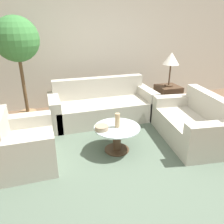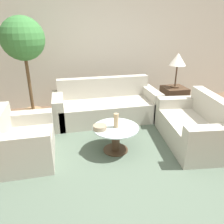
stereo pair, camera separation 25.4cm
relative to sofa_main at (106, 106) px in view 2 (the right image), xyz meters
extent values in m
plane|color=brown|center=(0.03, -1.86, -0.27)|extent=(14.00, 14.00, 0.00)
cube|color=beige|center=(0.03, 1.05, 1.03)|extent=(10.00, 0.06, 2.60)
cube|color=#4C5B4C|center=(-0.11, -1.24, -0.26)|extent=(3.62, 3.33, 0.01)
cube|color=#B2AD9E|center=(0.00, -0.08, -0.07)|extent=(1.89, 0.83, 0.40)
cube|color=#B2AD9E|center=(0.00, 0.25, 0.14)|extent=(1.89, 0.18, 0.81)
cube|color=#B2AD9E|center=(-0.94, -0.08, 0.02)|extent=(0.20, 0.83, 0.59)
cube|color=#B2AD9E|center=(0.94, -0.08, 0.02)|extent=(0.20, 0.83, 0.59)
cube|color=#B2AD9E|center=(-1.42, -1.17, -0.07)|extent=(0.77, 0.76, 0.40)
cube|color=#B2AD9E|center=(-1.71, -1.17, 0.12)|extent=(0.18, 0.76, 0.78)
cube|color=#B2AD9E|center=(-1.42, -1.55, 0.02)|extent=(0.77, 0.20, 0.59)
cube|color=#B2AD9E|center=(-1.42, -0.79, 0.02)|extent=(0.77, 0.20, 0.59)
cube|color=#B2AD9E|center=(1.16, -1.29, -0.07)|extent=(0.94, 1.31, 0.40)
cube|color=#B2AD9E|center=(1.46, -1.33, 0.13)|extent=(0.34, 1.23, 0.80)
cube|color=#B2AD9E|center=(1.24, -0.68, 0.02)|extent=(0.81, 0.30, 0.59)
cube|color=#B2AD9E|center=(1.08, -1.89, 0.02)|extent=(0.81, 0.30, 0.59)
cylinder|color=#422D1E|center=(-0.11, -1.24, -0.26)|extent=(0.38, 0.38, 0.02)
cylinder|color=#422D1E|center=(-0.11, -1.24, -0.08)|extent=(0.13, 0.13, 0.39)
cylinder|color=#B2C6C6|center=(-0.11, -1.24, 0.13)|extent=(0.70, 0.70, 0.02)
cube|color=#422D1E|center=(1.48, -0.05, 0.03)|extent=(0.47, 0.47, 0.59)
cylinder|color=#422D1E|center=(1.48, -0.05, 0.33)|extent=(0.18, 0.18, 0.02)
cylinder|color=#422D1E|center=(1.48, -0.05, 0.56)|extent=(0.03, 0.03, 0.44)
cone|color=white|center=(1.48, -0.05, 0.90)|extent=(0.33, 0.33, 0.25)
cylinder|color=#93704C|center=(-1.43, 0.12, -0.12)|extent=(0.31, 0.31, 0.29)
cylinder|color=brown|center=(-1.43, 0.12, 0.57)|extent=(0.06, 0.06, 1.10)
sphere|color=#387538|center=(-1.43, 0.12, 1.33)|extent=(0.75, 0.75, 0.75)
cylinder|color=tan|center=(-0.10, -1.24, 0.24)|extent=(0.07, 0.07, 0.22)
cylinder|color=gray|center=(-0.35, -1.26, 0.17)|extent=(0.20, 0.20, 0.07)
camera|label=1|loc=(-1.07, -4.02, 1.59)|focal=35.00mm
camera|label=2|loc=(-0.83, -4.09, 1.59)|focal=35.00mm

